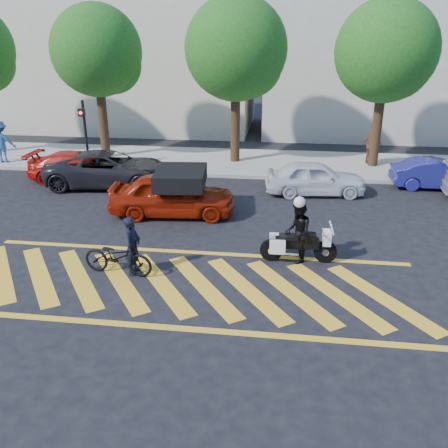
# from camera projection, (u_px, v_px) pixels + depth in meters

# --- Properties ---
(ground) EXTENTS (90.00, 90.00, 0.00)m
(ground) POSITION_uv_depth(u_px,v_px,m) (184.00, 285.00, 12.08)
(ground) COLOR black
(ground) RESTS_ON ground
(sidewalk) EXTENTS (60.00, 5.00, 0.15)m
(sidewalk) POSITION_uv_depth(u_px,v_px,m) (235.00, 162.00, 23.07)
(sidewalk) COLOR #9E998E
(sidewalk) RESTS_ON ground
(crosswalk) EXTENTS (12.33, 4.00, 0.01)m
(crosswalk) POSITION_uv_depth(u_px,v_px,m) (183.00, 284.00, 12.09)
(crosswalk) COLOR yellow
(crosswalk) RESTS_ON ground
(building_left) EXTENTS (16.00, 8.00, 10.00)m
(building_left) POSITION_uv_depth(u_px,v_px,m) (127.00, 48.00, 30.43)
(building_left) COLOR beige
(building_left) RESTS_ON ground
(building_right) EXTENTS (16.00, 8.00, 11.00)m
(building_right) POSITION_uv_depth(u_px,v_px,m) (402.00, 40.00, 28.20)
(building_right) COLOR beige
(building_right) RESTS_ON ground
(tree_left) EXTENTS (4.20, 4.20, 7.26)m
(tree_left) POSITION_uv_depth(u_px,v_px,m) (100.00, 54.00, 22.03)
(tree_left) COLOR black
(tree_left) RESTS_ON ground
(tree_center) EXTENTS (4.60, 4.60, 7.56)m
(tree_center) POSITION_uv_depth(u_px,v_px,m) (239.00, 53.00, 21.21)
(tree_center) COLOR black
(tree_center) RESTS_ON ground
(tree_right) EXTENTS (4.40, 4.40, 7.41)m
(tree_right) POSITION_uv_depth(u_px,v_px,m) (388.00, 55.00, 20.46)
(tree_right) COLOR black
(tree_right) RESTS_ON ground
(signal_pole) EXTENTS (0.28, 0.43, 3.20)m
(signal_pole) POSITION_uv_depth(u_px,v_px,m) (85.00, 130.00, 21.07)
(signal_pole) COLOR black
(signal_pole) RESTS_ON ground
(officer_bike) EXTENTS (0.43, 0.61, 1.59)m
(officer_bike) POSITION_uv_depth(u_px,v_px,m) (133.00, 246.00, 12.38)
(officer_bike) COLOR black
(officer_bike) RESTS_ON ground
(bicycle) EXTENTS (1.98, 0.90, 1.00)m
(bicycle) POSITION_uv_depth(u_px,v_px,m) (118.00, 257.00, 12.45)
(bicycle) COLOR black
(bicycle) RESTS_ON ground
(police_motorcycle) EXTENTS (2.13, 0.69, 0.94)m
(police_motorcycle) POSITION_uv_depth(u_px,v_px,m) (297.00, 244.00, 13.13)
(police_motorcycle) COLOR black
(police_motorcycle) RESTS_ON ground
(officer_moto) EXTENTS (0.71, 0.89, 1.76)m
(officer_moto) POSITION_uv_depth(u_px,v_px,m) (298.00, 232.00, 13.00)
(officer_moto) COLOR black
(officer_moto) RESTS_ON ground
(red_convertible) EXTENTS (4.47, 2.13, 1.47)m
(red_convertible) POSITION_uv_depth(u_px,v_px,m) (173.00, 195.00, 16.42)
(red_convertible) COLOR #911906
(red_convertible) RESTS_ON ground
(parked_left) EXTENTS (4.36, 1.78, 1.26)m
(parked_left) POSITION_uv_depth(u_px,v_px,m) (80.00, 167.00, 20.08)
(parked_left) COLOR #BB130B
(parked_left) RESTS_ON ground
(parked_mid_left) EXTENTS (5.35, 2.87, 1.43)m
(parked_mid_left) POSITION_uv_depth(u_px,v_px,m) (110.00, 169.00, 19.54)
(parked_mid_left) COLOR black
(parked_mid_left) RESTS_ON ground
(parked_mid_right) EXTENTS (4.02, 1.95, 1.32)m
(parked_mid_right) POSITION_uv_depth(u_px,v_px,m) (315.00, 178.00, 18.56)
(parked_mid_right) COLOR silver
(parked_mid_right) RESTS_ON ground
(parked_right) EXTENTS (3.67, 1.33, 1.21)m
(parked_right) POSITION_uv_depth(u_px,v_px,m) (438.00, 174.00, 19.27)
(parked_right) COLOR navy
(parked_right) RESTS_ON ground
(pedestrian_left) EXTENTS (1.37, 0.94, 1.96)m
(pedestrian_left) POSITION_uv_depth(u_px,v_px,m) (1.00, 142.00, 22.43)
(pedestrian_left) COLOR #346390
(pedestrian_left) RESTS_ON sidewalk
(pedestrian_right) EXTENTS (1.06, 0.65, 1.69)m
(pedestrian_right) POSITION_uv_depth(u_px,v_px,m) (371.00, 146.00, 22.26)
(pedestrian_right) COLOR brown
(pedestrian_right) RESTS_ON sidewalk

